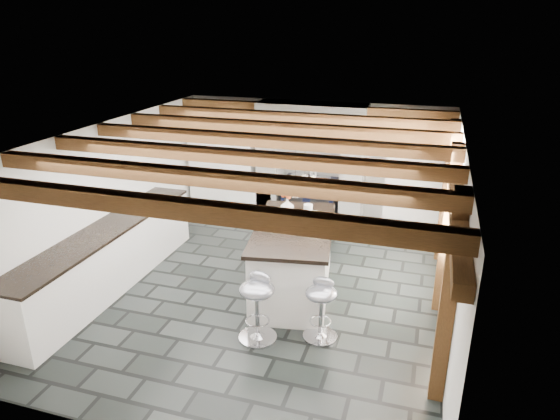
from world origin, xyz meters
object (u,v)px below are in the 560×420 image
(kitchen_island, at_px, (294,258))
(bar_stool_far, at_px, (258,300))
(range_cooker, at_px, (310,200))
(bar_stool_near, at_px, (321,302))

(kitchen_island, bearing_deg, bar_stool_far, -103.67)
(kitchen_island, height_order, bar_stool_far, kitchen_island)
(kitchen_island, distance_m, bar_stool_far, 1.26)
(range_cooker, relative_size, kitchen_island, 0.46)
(bar_stool_near, xyz_separation_m, bar_stool_far, (-0.73, -0.25, 0.05))
(range_cooker, distance_m, bar_stool_near, 3.76)
(kitchen_island, relative_size, bar_stool_near, 2.75)
(bar_stool_far, bearing_deg, bar_stool_near, 31.00)
(bar_stool_near, bearing_deg, range_cooker, 110.02)
(bar_stool_far, bearing_deg, kitchen_island, 97.75)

